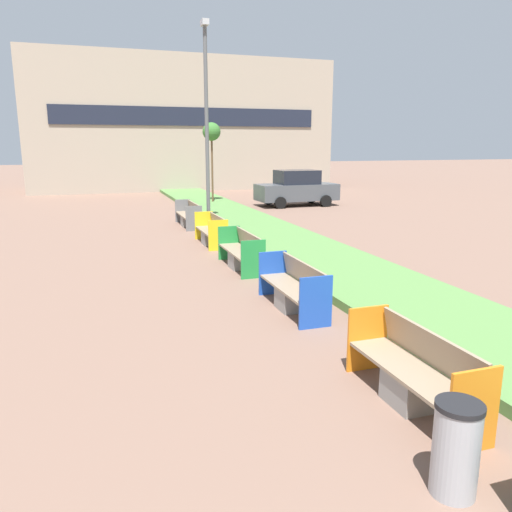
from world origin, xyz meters
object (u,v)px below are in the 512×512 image
at_px(bench_yellow_frame, 212,233).
at_px(bench_grey_frame, 189,217).
at_px(bench_orange_frame, 414,376).
at_px(bench_blue_frame, 294,291).
at_px(parked_car_distant, 297,188).
at_px(bench_green_frame, 242,254).
at_px(street_lamp_post, 207,118).
at_px(litter_bin, 456,449).
at_px(sapling_tree_far, 212,133).

xyz_separation_m(bench_yellow_frame, bench_grey_frame, (0.00, 3.86, 0.01)).
height_order(bench_orange_frame, bench_blue_frame, same).
xyz_separation_m(bench_orange_frame, bench_yellow_frame, (-0.00, 10.71, -0.00)).
bearing_deg(parked_car_distant, bench_yellow_frame, -128.18).
xyz_separation_m(bench_green_frame, bench_grey_frame, (0.00, 7.19, 0.00)).
relative_size(bench_green_frame, street_lamp_post, 0.30).
bearing_deg(bench_orange_frame, parked_car_distant, 71.13).
relative_size(litter_bin, sapling_tree_far, 0.21).
height_order(bench_blue_frame, litter_bin, bench_blue_frame).
distance_m(bench_grey_frame, parked_car_distant, 8.28).
distance_m(bench_yellow_frame, litter_bin, 12.23).
relative_size(bench_grey_frame, sapling_tree_far, 0.56).
distance_m(bench_grey_frame, street_lamp_post, 3.86).
relative_size(bench_grey_frame, parked_car_distant, 0.56).
relative_size(bench_blue_frame, sapling_tree_far, 0.52).
bearing_deg(bench_orange_frame, bench_green_frame, 89.99).
bearing_deg(bench_yellow_frame, parked_car_distant, 52.79).
bearing_deg(bench_yellow_frame, bench_blue_frame, -89.98).
relative_size(bench_orange_frame, bench_green_frame, 0.96).
bearing_deg(bench_green_frame, street_lamp_post, 84.56).
bearing_deg(sapling_tree_far, bench_green_frame, -100.47).
distance_m(bench_green_frame, bench_yellow_frame, 3.33).
bearing_deg(bench_orange_frame, bench_yellow_frame, 90.01).
relative_size(bench_green_frame, parked_car_distant, 0.53).
bearing_deg(bench_orange_frame, sapling_tree_far, 83.11).
bearing_deg(litter_bin, street_lamp_post, 85.34).
relative_size(bench_blue_frame, bench_yellow_frame, 1.07).
height_order(bench_orange_frame, bench_green_frame, same).
height_order(bench_green_frame, parked_car_distant, parked_car_distant).
xyz_separation_m(bench_green_frame, litter_bin, (-0.64, -8.88, 0.08)).
xyz_separation_m(sapling_tree_far, parked_car_distant, (4.09, -1.79, -2.81)).
distance_m(bench_blue_frame, bench_green_frame, 3.52).
xyz_separation_m(bench_yellow_frame, sapling_tree_far, (2.57, 10.55, 3.36)).
bearing_deg(parked_car_distant, street_lamp_post, -137.76).
distance_m(bench_blue_frame, litter_bin, 5.40).
height_order(bench_blue_frame, parked_car_distant, parked_car_distant).
xyz_separation_m(bench_orange_frame, sapling_tree_far, (2.57, 21.26, 3.36)).
distance_m(bench_orange_frame, bench_blue_frame, 3.86).
bearing_deg(bench_orange_frame, street_lamp_post, 87.46).
bearing_deg(bench_yellow_frame, bench_green_frame, -89.96).
bearing_deg(litter_bin, parked_car_distant, 70.83).
distance_m(sapling_tree_far, parked_car_distant, 5.27).
height_order(bench_blue_frame, sapling_tree_far, sapling_tree_far).
bearing_deg(litter_bin, bench_blue_frame, 83.22).
bearing_deg(bench_grey_frame, parked_car_distant, 36.39).
distance_m(bench_yellow_frame, street_lamp_post, 4.89).
distance_m(bench_orange_frame, litter_bin, 1.63).
bearing_deg(bench_grey_frame, bench_blue_frame, -90.01).
relative_size(bench_yellow_frame, sapling_tree_far, 0.48).
height_order(bench_orange_frame, parked_car_distant, parked_car_distant).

